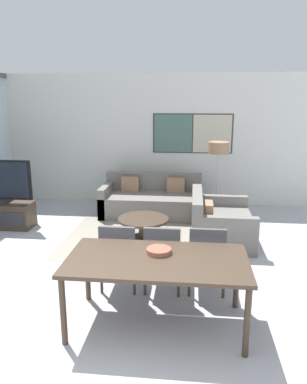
{
  "coord_description": "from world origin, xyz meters",
  "views": [
    {
      "loc": [
        0.93,
        -2.72,
        2.31
      ],
      "look_at": [
        0.37,
        2.58,
        0.95
      ],
      "focal_mm": 35.0,
      "sensor_mm": 36.0,
      "label": 1
    }
  ],
  "objects": [
    {
      "name": "area_rug",
      "position": [
        0.14,
        3.15,
        0.0
      ],
      "size": [
        2.57,
        2.11,
        0.01
      ],
      "color": "gray",
      "rests_on": "ground_plane"
    },
    {
      "name": "dining_chair_centre",
      "position": [
        0.6,
        1.43,
        0.5
      ],
      "size": [
        0.46,
        0.46,
        0.86
      ],
      "color": "#4C4C51",
      "rests_on": "ground_plane"
    },
    {
      "name": "tv_console",
      "position": [
        -2.53,
        3.44,
        0.23
      ],
      "size": [
        1.21,
        0.46,
        0.46
      ],
      "color": "#423326",
      "rests_on": "ground_plane"
    },
    {
      "name": "coffee_table",
      "position": [
        0.14,
        3.15,
        0.27
      ],
      "size": [
        0.85,
        0.85,
        0.35
      ],
      "color": "#423326",
      "rests_on": "ground_plane"
    },
    {
      "name": "sofa_side",
      "position": [
        1.35,
        3.2,
        0.27
      ],
      "size": [
        0.98,
        1.37,
        0.79
      ],
      "rotation": [
        0.0,
        0.0,
        1.57
      ],
      "color": "slate",
      "rests_on": "ground_plane"
    },
    {
      "name": "fruit_bowl",
      "position": [
        0.61,
        0.86,
        0.77
      ],
      "size": [
        0.26,
        0.26,
        0.05
      ],
      "color": "#995642",
      "rests_on": "dining_table"
    },
    {
      "name": "dining_chair_right",
      "position": [
        1.13,
        1.46,
        0.5
      ],
      "size": [
        0.46,
        0.46,
        0.86
      ],
      "color": "#4C4C51",
      "rests_on": "ground_plane"
    },
    {
      "name": "floor_lamp",
      "position": [
        1.42,
        4.45,
        1.28
      ],
      "size": [
        0.39,
        0.39,
        1.49
      ],
      "color": "#2D2D33",
      "rests_on": "ground_plane"
    },
    {
      "name": "dining_chair_left",
      "position": [
        0.08,
        1.42,
        0.5
      ],
      "size": [
        0.46,
        0.46,
        0.86
      ],
      "color": "#4C4C51",
      "rests_on": "ground_plane"
    },
    {
      "name": "ground_plane",
      "position": [
        0.0,
        0.0,
        0.0
      ],
      "size": [
        24.0,
        24.0,
        0.0
      ],
      "primitive_type": "plane",
      "color": "#B2B2B7"
    },
    {
      "name": "wall_back",
      "position": [
        0.03,
        5.39,
        1.41
      ],
      "size": [
        7.38,
        0.09,
        2.8
      ],
      "color": "silver",
      "rests_on": "ground_plane"
    },
    {
      "name": "sofa_main",
      "position": [
        0.14,
        4.53,
        0.27
      ],
      "size": [
        1.98,
        0.98,
        0.79
      ],
      "color": "slate",
      "rests_on": "ground_plane"
    },
    {
      "name": "dining_table",
      "position": [
        0.6,
        0.72,
        0.67
      ],
      "size": [
        1.82,
        0.95,
        0.74
      ],
      "color": "#423326",
      "rests_on": "ground_plane"
    }
  ]
}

